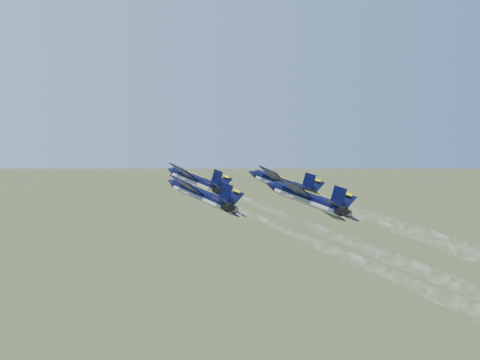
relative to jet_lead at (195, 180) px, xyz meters
name	(u,v)px	position (x,y,z in m)	size (l,w,h in m)	color
jet_lead	(195,180)	(0.00, 0.00, 0.00)	(10.78, 16.55, 6.71)	black
jet_left	(200,194)	(-5.46, -14.89, 0.00)	(10.78, 16.55, 6.71)	black
jet_right	(282,184)	(10.59, -10.14, 0.00)	(10.78, 16.55, 6.71)	black
jet_slot	(306,198)	(6.24, -24.10, 0.00)	(10.78, 16.55, 6.71)	black
smoke_trail_lead	(463,223)	(11.75, -47.30, 0.03)	(17.31, 62.45, 2.80)	white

